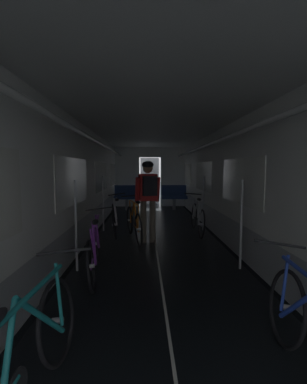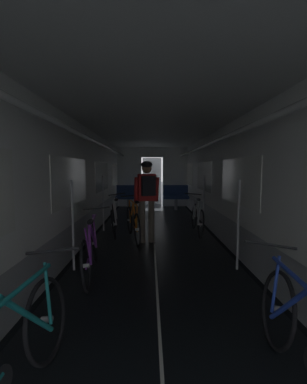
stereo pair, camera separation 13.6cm
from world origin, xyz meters
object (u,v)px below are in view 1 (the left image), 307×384
(bench_seat_far_left, at_px, (127,195))
(bicycle_white, at_px, (114,218))
(bicycle_silver, at_px, (197,218))
(bicycle_purple, at_px, (94,250))
(bicycle_teal, at_px, (25,362))
(bench_seat_far_right, at_px, (174,195))
(person_cyclist_aisle, at_px, (148,192))
(bicycle_orange_in_aisle, at_px, (134,222))

(bench_seat_far_left, bearing_deg, bicycle_white, -90.84)
(bench_seat_far_left, distance_m, bicycle_silver, 4.20)
(bench_seat_far_left, height_order, bicycle_purple, bench_seat_far_left)
(bench_seat_far_left, relative_size, bicycle_teal, 0.58)
(bench_seat_far_right, relative_size, bicycle_silver, 0.58)
(bench_seat_far_right, relative_size, bicycle_white, 0.58)
(bicycle_silver, bearing_deg, bench_seat_far_left, 117.74)
(bicycle_teal, distance_m, person_cyclist_aisle, 4.05)
(bicycle_teal, xyz_separation_m, bicycle_purple, (-0.00, 2.20, 0.00))
(bicycle_orange_in_aisle, bearing_deg, bicycle_purple, -104.20)
(bench_seat_far_left, bearing_deg, bicycle_teal, -90.43)
(bicycle_purple, bearing_deg, bicycle_orange_in_aisle, 75.80)
(bicycle_silver, distance_m, person_cyclist_aisle, 1.58)
(bench_seat_far_left, distance_m, bicycle_white, 3.70)
(bench_seat_far_left, height_order, bicycle_orange_in_aisle, bench_seat_far_left)
(bicycle_teal, bearing_deg, person_cyclist_aisle, 78.27)
(bench_seat_far_right, distance_m, bicycle_silver, 3.72)
(bicycle_orange_in_aisle, bearing_deg, bench_seat_far_left, 95.94)
(bicycle_white, bearing_deg, bench_seat_far_left, 89.16)
(bench_seat_far_right, distance_m, bicycle_orange_in_aisle, 4.42)
(bench_seat_far_right, height_order, bicycle_silver, bench_seat_far_right)
(bicycle_purple, relative_size, person_cyclist_aisle, 0.98)
(bench_seat_far_right, xyz_separation_m, bicycle_silver, (0.15, -3.71, -0.18))
(bicycle_white, xyz_separation_m, bicycle_purple, (-0.01, -2.47, 0.00))
(bicycle_teal, height_order, bicycle_orange_in_aisle, bicycle_teal)
(bench_seat_far_left, height_order, bicycle_white, same)
(bicycle_white, height_order, bicycle_purple, bicycle_white)
(bench_seat_far_left, xyz_separation_m, bicycle_orange_in_aisle, (0.44, -4.20, -0.18))
(bench_seat_far_right, xyz_separation_m, bicycle_purple, (-1.86, -6.17, -0.19))
(bench_seat_far_right, bearing_deg, person_cyclist_aisle, -103.24)
(bicycle_white, height_order, person_cyclist_aisle, person_cyclist_aisle)
(bicycle_white, distance_m, bicycle_orange_in_aisle, 0.70)
(bicycle_teal, bearing_deg, bicycle_purple, 90.01)
(bench_seat_far_left, relative_size, bicycle_orange_in_aisle, 0.59)
(bench_seat_far_right, relative_size, bicycle_purple, 0.58)
(bench_seat_far_left, height_order, person_cyclist_aisle, person_cyclist_aisle)
(bench_seat_far_left, height_order, bicycle_teal, same)
(person_cyclist_aisle, bearing_deg, bicycle_purple, -115.46)
(bicycle_teal, bearing_deg, bench_seat_far_left, 89.57)
(bicycle_silver, height_order, bicycle_purple, bicycle_purple)
(bench_seat_far_right, distance_m, bicycle_teal, 8.58)
(bicycle_white, relative_size, bicycle_silver, 1.00)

